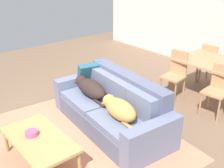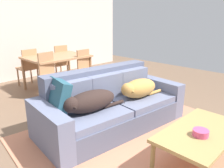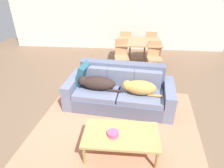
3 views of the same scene
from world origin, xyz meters
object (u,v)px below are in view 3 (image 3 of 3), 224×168
object	(u,v)px
bowl_on_coffee_table	(113,134)
dining_chair_far_right	(150,44)
couch	(120,91)
dog_on_left_cushion	(96,83)
dining_chair_near_left	(122,54)
dog_on_right_cushion	(139,87)
throw_pillow_by_left_arm	(83,74)
coffee_table	(121,136)
dining_table	(139,43)
dining_chair_near_right	(154,56)
dining_chair_far_left	(125,43)

from	to	relation	value
bowl_on_coffee_table	dining_chair_far_right	xyz separation A→B (m)	(0.92, 4.23, 0.06)
couch	dog_on_left_cushion	world-z (taller)	couch
couch	dining_chair_near_left	xyz separation A→B (m)	(-0.04, 1.67, 0.20)
bowl_on_coffee_table	dog_on_right_cushion	bearing A→B (deg)	70.52
dog_on_left_cushion	dining_chair_near_left	size ratio (longest dim) A/B	0.96
couch	dog_on_left_cushion	xyz separation A→B (m)	(-0.50, -0.11, 0.24)
couch	dining_chair_near_left	distance (m)	1.68
throw_pillow_by_left_arm	couch	bearing A→B (deg)	-9.15
throw_pillow_by_left_arm	dog_on_left_cushion	bearing A→B (deg)	-36.94
coffee_table	dining_table	distance (m)	3.64
dining_chair_near_right	dining_chair_far_left	world-z (taller)	dining_chair_near_right
couch	bowl_on_coffee_table	xyz separation A→B (m)	(-0.03, -1.44, 0.12)
dining_table	dining_chair_far_left	distance (m)	0.76
throw_pillow_by_left_arm	dining_chair_near_left	xyz separation A→B (m)	(0.78, 1.54, -0.11)
couch	bowl_on_coffee_table	size ratio (longest dim) A/B	13.81
bowl_on_coffee_table	dining_table	size ratio (longest dim) A/B	0.13
dining_chair_near_right	dining_chair_far_left	size ratio (longest dim) A/B	1.01
dining_table	dining_chair_far_right	world-z (taller)	dining_chair_far_right
couch	dog_on_right_cushion	xyz separation A→B (m)	(0.39, -0.23, 0.25)
dog_on_left_cushion	throw_pillow_by_left_arm	size ratio (longest dim) A/B	1.96
dog_on_right_cushion	dining_chair_near_right	size ratio (longest dim) A/B	0.87
coffee_table	dining_chair_far_left	xyz separation A→B (m)	(-0.05, 4.21, 0.15)
dining_chair_near_left	dining_chair_near_right	bearing A→B (deg)	-7.85
couch	throw_pillow_by_left_arm	world-z (taller)	throw_pillow_by_left_arm
dining_chair_far_right	dining_chair_near_left	bearing A→B (deg)	52.05
dog_on_left_cushion	dining_table	world-z (taller)	dining_table
coffee_table	bowl_on_coffee_table	distance (m)	0.15
throw_pillow_by_left_arm	coffee_table	bearing A→B (deg)	-59.15
dining_chair_far_right	throw_pillow_by_left_arm	bearing A→B (deg)	58.77
dog_on_right_cushion	bowl_on_coffee_table	distance (m)	1.28
couch	throw_pillow_by_left_arm	bearing A→B (deg)	176.52
dog_on_right_cushion	bowl_on_coffee_table	xyz separation A→B (m)	(-0.43, -1.20, -0.13)
bowl_on_coffee_table	dining_chair_far_left	distance (m)	4.26
throw_pillow_by_left_arm	bowl_on_coffee_table	distance (m)	1.77
dining_chair_near_left	couch	bearing A→B (deg)	-96.46
dog_on_right_cushion	dining_chair_far_right	xyz separation A→B (m)	(0.49, 3.03, -0.07)
dog_on_left_cushion	dog_on_right_cushion	size ratio (longest dim) A/B	1.16
throw_pillow_by_left_arm	dining_chair_far_left	distance (m)	2.83
coffee_table	couch	bearing A→B (deg)	93.64
throw_pillow_by_left_arm	coffee_table	distance (m)	1.80
dog_on_left_cushion	dining_chair_near_left	world-z (taller)	dining_chair_near_left
dog_on_left_cushion	coffee_table	xyz separation A→B (m)	(0.59, -1.28, -0.20)
couch	dining_chair_far_right	xyz separation A→B (m)	(0.89, 2.79, 0.18)
couch	dining_chair_near_right	world-z (taller)	dining_chair_near_right
coffee_table	dining_chair_near_right	bearing A→B (deg)	75.22
coffee_table	dining_table	xyz separation A→B (m)	(0.37, 3.61, 0.34)
dog_on_left_cushion	dining_table	distance (m)	2.52
dining_chair_near_left	dining_chair_far_right	world-z (taller)	dining_chair_near_left
dog_on_right_cushion	dining_chair_near_left	distance (m)	1.95
dog_on_left_cushion	dining_chair_near_right	world-z (taller)	dining_chair_near_right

